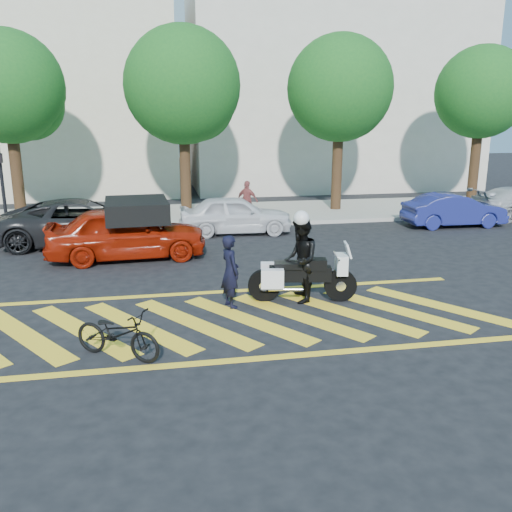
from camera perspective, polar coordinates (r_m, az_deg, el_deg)
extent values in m
plane|color=black|center=(11.32, -3.50, -6.83)|extent=(90.00, 90.00, 0.00)
cube|color=#9E998E|center=(22.86, -7.30, 4.28)|extent=(60.00, 5.00, 0.15)
cube|color=yellow|center=(11.55, -23.25, -7.58)|extent=(2.43, 3.21, 0.01)
cube|color=yellow|center=(11.35, -17.79, -7.46)|extent=(2.43, 3.21, 0.01)
cube|color=yellow|center=(11.26, -12.19, -7.26)|extent=(2.43, 3.21, 0.01)
cube|color=yellow|center=(11.27, -6.55, -6.99)|extent=(2.43, 3.21, 0.01)
cube|color=yellow|center=(11.39, -0.99, -6.66)|extent=(2.43, 3.21, 0.01)
cube|color=yellow|center=(11.61, 4.40, -6.27)|extent=(2.43, 3.21, 0.01)
cube|color=yellow|center=(11.93, 9.54, -5.86)|extent=(2.43, 3.21, 0.01)
cube|color=yellow|center=(12.33, 14.37, -5.42)|extent=(2.43, 3.21, 0.01)
cube|color=yellow|center=(12.83, 18.86, -4.99)|extent=(2.43, 3.21, 0.01)
cube|color=yellow|center=(9.59, -2.05, -10.91)|extent=(12.00, 0.20, 0.01)
cube|color=yellow|center=(13.09, -4.55, -3.81)|extent=(12.00, 0.20, 0.01)
cube|color=beige|center=(32.19, -23.55, 15.01)|extent=(16.00, 8.00, 10.00)
cube|color=beige|center=(33.12, 7.78, 16.87)|extent=(16.00, 8.00, 11.00)
cylinder|color=black|center=(23.16, -23.89, 8.11)|extent=(0.44, 0.44, 4.00)
sphere|color=#17571D|center=(23.09, -24.72, 15.89)|extent=(4.20, 4.20, 4.20)
sphere|color=#17571D|center=(23.23, -22.90, 14.49)|extent=(2.73, 2.73, 2.73)
cylinder|color=black|center=(22.60, -7.46, 9.09)|extent=(0.44, 0.44, 4.00)
sphere|color=#17571D|center=(22.52, -7.75, 17.38)|extent=(4.60, 4.60, 4.60)
sphere|color=#17571D|center=(22.84, -6.17, 15.66)|extent=(2.99, 2.99, 2.99)
cylinder|color=black|center=(23.86, 8.53, 9.34)|extent=(0.44, 0.44, 4.00)
sphere|color=#17571D|center=(23.79, 8.83, 17.06)|extent=(4.40, 4.40, 4.40)
sphere|color=#17571D|center=(24.25, 9.91, 15.40)|extent=(2.86, 2.86, 2.86)
cylinder|color=black|center=(26.69, 22.01, 9.00)|extent=(0.44, 0.44, 4.00)
sphere|color=#17571D|center=(26.62, 22.67, 15.63)|extent=(4.00, 4.00, 4.00)
sphere|color=#17571D|center=(27.19, 23.28, 14.26)|extent=(2.60, 2.60, 2.60)
cylinder|color=black|center=(21.08, -25.08, 6.36)|extent=(0.12, 0.12, 3.20)
imported|color=black|center=(11.89, -2.73, -1.62)|extent=(0.54, 0.68, 1.63)
imported|color=black|center=(9.82, -14.38, -7.93)|extent=(1.75, 1.41, 0.89)
cylinder|color=black|center=(12.37, 0.86, -3.11)|extent=(0.75, 0.29, 0.74)
cylinder|color=silver|center=(12.37, 0.86, -3.11)|extent=(0.25, 0.22, 0.22)
cylinder|color=black|center=(12.52, 8.88, -3.06)|extent=(0.75, 0.29, 0.74)
cylinder|color=silver|center=(12.52, 8.88, -3.06)|extent=(0.25, 0.22, 0.22)
cube|color=black|center=(12.33, 4.66, -1.86)|extent=(1.43, 0.54, 0.34)
cube|color=black|center=(12.30, 6.24, -0.85)|extent=(0.56, 0.42, 0.25)
cube|color=black|center=(12.25, 3.38, -0.96)|extent=(0.67, 0.49, 0.13)
cube|color=silver|center=(12.38, 8.97, -0.85)|extent=(0.33, 0.51, 0.45)
cube|color=silver|center=(12.58, 1.66, -1.64)|extent=(0.53, 0.29, 0.42)
cube|color=silver|center=(12.02, 1.74, -2.41)|extent=(0.53, 0.29, 0.42)
imported|color=black|center=(12.23, 4.70, -0.44)|extent=(0.89, 1.06, 1.94)
imported|color=#921806|center=(16.37, -13.44, 2.41)|extent=(4.71, 2.13, 1.57)
imported|color=black|center=(18.72, -17.72, 3.48)|extent=(5.43, 2.72, 1.47)
imported|color=silver|center=(19.40, -2.18, 4.38)|extent=(4.10, 1.82, 1.37)
imported|color=navy|center=(21.99, 20.12, 4.56)|extent=(3.83, 1.37, 1.26)
imported|color=#9C4947|center=(21.14, -0.92, 5.86)|extent=(0.94, 0.84, 1.53)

